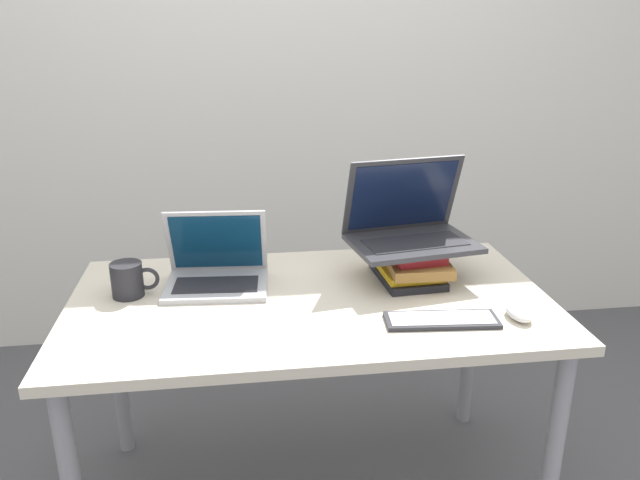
{
  "coord_description": "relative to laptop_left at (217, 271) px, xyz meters",
  "views": [
    {
      "loc": [
        -0.2,
        -1.28,
        1.5
      ],
      "look_at": [
        0.03,
        0.39,
        0.9
      ],
      "focal_mm": 35.0,
      "sensor_mm": 36.0,
      "label": 1
    }
  ],
  "objects": [
    {
      "name": "wall_back",
      "position": [
        0.27,
        1.07,
        0.58
      ],
      "size": [
        8.0,
        0.05,
        2.7
      ],
      "color": "silver",
      "rests_on": "ground_plane"
    },
    {
      "name": "desk",
      "position": [
        0.27,
        -0.13,
        -0.13
      ],
      "size": [
        1.41,
        0.77,
        0.72
      ],
      "color": "beige",
      "rests_on": "ground_plane"
    },
    {
      "name": "laptop_left",
      "position": [
        0.0,
        0.0,
        0.0
      ],
      "size": [
        0.32,
        0.26,
        0.24
      ],
      "color": "#B2B2B7",
      "rests_on": "desk"
    },
    {
      "name": "book_stack",
      "position": [
        0.6,
        -0.03,
        0.01
      ],
      "size": [
        0.22,
        0.28,
        0.11
      ],
      "color": "black",
      "rests_on": "desk"
    },
    {
      "name": "laptop_on_books",
      "position": [
        0.6,
        -0.01,
        0.12
      ],
      "size": [
        0.41,
        0.32,
        0.26
      ],
      "color": "#333338",
      "rests_on": "book_stack"
    },
    {
      "name": "wireless_keyboard",
      "position": [
        0.61,
        -0.34,
        -0.04
      ],
      "size": [
        0.31,
        0.13,
        0.01
      ],
      "color": "#28282D",
      "rests_on": "desk"
    },
    {
      "name": "mouse",
      "position": [
        0.83,
        -0.34,
        -0.03
      ],
      "size": [
        0.06,
        0.11,
        0.03
      ],
      "color": "white",
      "rests_on": "desk"
    },
    {
      "name": "mug",
      "position": [
        -0.26,
        -0.05,
        0.0
      ],
      "size": [
        0.14,
        0.09,
        0.1
      ],
      "color": "#232328",
      "rests_on": "desk"
    }
  ]
}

